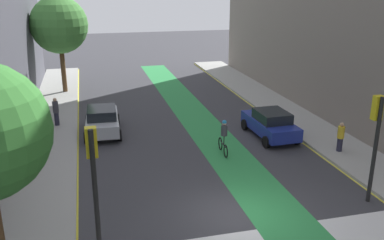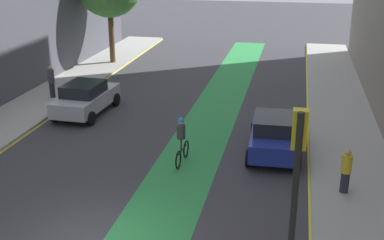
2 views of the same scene
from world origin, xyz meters
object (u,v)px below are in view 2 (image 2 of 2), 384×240
Objects in this scene: pedestrian_sidewalk_right_a at (346,170)px; car_silver_left_far at (86,98)px; cyclist_in_lane at (182,140)px; pedestrian_sidewalk_left_a at (51,81)px; traffic_signal_near_right at (297,164)px; car_blue_right_far at (275,134)px.

car_silver_left_far is at bearing 152.35° from pedestrian_sidewalk_right_a.
pedestrian_sidewalk_left_a is (-8.44, 6.40, 0.05)m from cyclist_in_lane.
car_silver_left_far is 2.30× the size of cyclist_in_lane.
car_silver_left_far is at bearing 133.12° from traffic_signal_near_right.
pedestrian_sidewalk_left_a reaches higher than pedestrian_sidewalk_right_a.
cyclist_in_lane is (5.82, -4.69, 0.17)m from car_silver_left_far.
cyclist_in_lane reaches higher than pedestrian_sidewalk_left_a.
cyclist_in_lane is (-4.13, 5.94, -2.07)m from traffic_signal_near_right.
car_blue_right_far is 2.51× the size of pedestrian_sidewalk_left_a.
car_blue_right_far is 2.29× the size of cyclist_in_lane.
cyclist_in_lane is 5.94m from pedestrian_sidewalk_right_a.
traffic_signal_near_right is 14.73m from car_silver_left_far.
car_silver_left_far is at bearing 141.13° from cyclist_in_lane.
traffic_signal_near_right is 8.04m from car_blue_right_far.
cyclist_in_lane is at bearing -37.18° from pedestrian_sidewalk_left_a.
traffic_signal_near_right reaches higher than pedestrian_sidewalk_left_a.
cyclist_in_lane reaches higher than car_blue_right_far.
pedestrian_sidewalk_left_a is at bearing 135.54° from traffic_signal_near_right.
pedestrian_sidewalk_right_a is at bearing -27.65° from car_silver_left_far.
traffic_signal_near_right is 2.85× the size of pedestrian_sidewalk_right_a.
car_silver_left_far is 13.09m from pedestrian_sidewalk_right_a.
traffic_signal_near_right is 2.34× the size of cyclist_in_lane.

